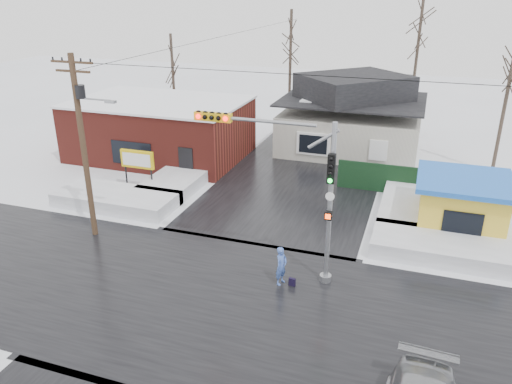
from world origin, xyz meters
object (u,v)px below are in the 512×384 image
(marquee_sign, at_px, (137,160))
(pedestrian, at_px, (281,266))
(traffic_signal, at_px, (293,179))
(utility_pole, at_px, (83,138))
(kiosk, at_px, (461,204))

(marquee_sign, xyz_separation_m, pedestrian, (11.25, -7.30, -1.07))
(traffic_signal, distance_m, utility_pole, 10.39)
(utility_pole, bearing_deg, pedestrian, -7.30)
(traffic_signal, bearing_deg, pedestrian, -103.46)
(marquee_sign, distance_m, kiosk, 18.51)
(marquee_sign, bearing_deg, traffic_signal, -29.72)
(utility_pole, distance_m, kiosk, 18.95)
(pedestrian, bearing_deg, kiosk, -25.91)
(traffic_signal, distance_m, kiosk, 10.43)
(traffic_signal, relative_size, marquee_sign, 2.75)
(traffic_signal, distance_m, pedestrian, 3.77)
(utility_pole, bearing_deg, marquee_sign, 100.13)
(traffic_signal, xyz_separation_m, pedestrian, (-0.18, -0.77, -3.68))
(marquee_sign, bearing_deg, kiosk, 1.55)
(traffic_signal, height_order, kiosk, traffic_signal)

